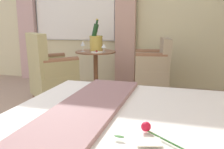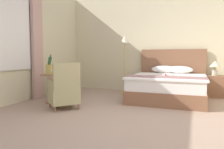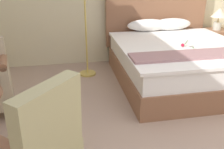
% 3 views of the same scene
% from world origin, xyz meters
% --- Properties ---
extents(side_table_round, '(0.63, 0.63, 0.70)m').
position_xyz_m(side_table_round, '(-2.28, 0.70, 0.42)').
color(side_table_round, brown).
rests_on(side_table_round, ground).
extents(champagne_bucket, '(0.21, 0.21, 0.50)m').
position_xyz_m(champagne_bucket, '(-2.36, 0.68, 0.85)').
color(champagne_bucket, gold).
rests_on(champagne_bucket, side_table_round).
extents(wine_glass_near_bucket, '(0.07, 0.07, 0.16)m').
position_xyz_m(wine_glass_near_bucket, '(-2.18, 0.53, 0.82)').
color(wine_glass_near_bucket, white).
rests_on(wine_glass_near_bucket, side_table_round).
extents(wine_glass_near_edge, '(0.08, 0.08, 0.13)m').
position_xyz_m(wine_glass_near_edge, '(-2.21, 0.86, 0.79)').
color(wine_glass_near_edge, white).
rests_on(wine_glass_near_edge, side_table_round).
extents(snack_plate, '(0.18, 0.18, 0.04)m').
position_xyz_m(snack_plate, '(-2.12, 0.78, 0.71)').
color(snack_plate, white).
rests_on(snack_plate, side_table_round).
extents(armchair_by_window, '(0.65, 0.60, 0.92)m').
position_xyz_m(armchair_by_window, '(-2.38, 1.60, 0.43)').
color(armchair_by_window, brown).
rests_on(armchair_by_window, ground).
extents(armchair_facing_bed, '(0.80, 0.80, 1.01)m').
position_xyz_m(armchair_facing_bed, '(-1.67, 0.24, 0.43)').
color(armchair_facing_bed, brown).
rests_on(armchair_facing_bed, ground).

